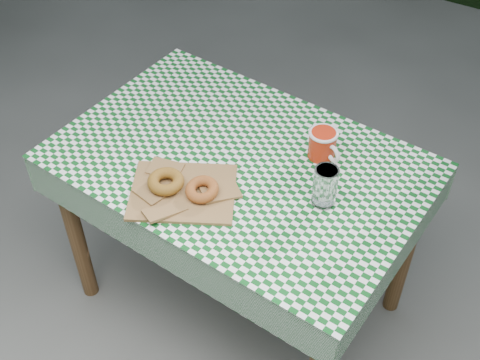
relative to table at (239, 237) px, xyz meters
name	(u,v)px	position (x,y,z in m)	size (l,w,h in m)	color
ground	(224,289)	(-0.07, 0.00, -0.38)	(60.00, 60.00, 0.00)	#4C4B47
table	(239,237)	(0.00, 0.00, 0.00)	(1.15, 0.77, 0.75)	brown
tablecloth	(239,161)	(0.00, 0.00, 0.38)	(1.17, 0.79, 0.01)	#0B4817
paper_bag	(183,191)	(-0.07, -0.22, 0.39)	(0.32, 0.25, 0.02)	olive
bagel_front	(166,181)	(-0.12, -0.23, 0.42)	(0.11, 0.11, 0.04)	#8A611C
bagel_back	(202,189)	(-0.01, -0.20, 0.41)	(0.10, 0.10, 0.03)	#A45121
coffee_mug	(322,144)	(0.22, 0.16, 0.43)	(0.18, 0.18, 0.10)	#AE210B
drinking_glass	(325,186)	(0.31, -0.03, 0.45)	(0.07, 0.07, 0.13)	white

